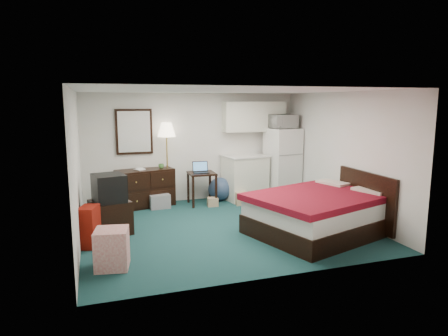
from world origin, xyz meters
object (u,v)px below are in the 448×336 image
object	(u,v)px
floor_lamp	(167,164)
suitcase	(89,227)
dresser	(145,188)
bed	(318,214)
tv_stand	(111,217)
fridge	(282,163)
desk	(202,188)
kitchen_counter	(245,178)

from	to	relation	value
floor_lamp	suitcase	size ratio (longest dim) A/B	2.80
dresser	bed	bearing A→B (deg)	-60.45
bed	tv_stand	size ratio (longest dim) A/B	3.41
dresser	fridge	bearing A→B (deg)	-17.19
fridge	bed	xyz separation A→B (m)	(-0.60, -2.63, -0.49)
fridge	bed	distance (m)	2.74
floor_lamp	desk	xyz separation A→B (m)	(0.72, -0.32, -0.56)
desk	bed	size ratio (longest dim) A/B	0.33
fridge	suitcase	bearing A→B (deg)	-163.46
suitcase	kitchen_counter	bearing A→B (deg)	51.14
floor_lamp	suitcase	distance (m)	2.93
dresser	kitchen_counter	distance (m)	2.34
bed	fridge	bearing A→B (deg)	59.68
desk	dresser	bearing A→B (deg)	169.69
kitchen_counter	fridge	distance (m)	0.98
bed	suitcase	xyz separation A→B (m)	(-3.83, 0.59, -0.02)
dresser	floor_lamp	world-z (taller)	floor_lamp
kitchen_counter	floor_lamp	bearing A→B (deg)	167.34
kitchen_counter	bed	world-z (taller)	kitchen_counter
dresser	floor_lamp	bearing A→B (deg)	-5.84
desk	suitcase	xyz separation A→B (m)	(-2.41, -2.00, -0.04)
floor_lamp	tv_stand	size ratio (longest dim) A/B	2.85
kitchen_counter	suitcase	bearing A→B (deg)	-156.48
bed	tv_stand	world-z (taller)	bed
floor_lamp	desk	distance (m)	0.96
bed	tv_stand	xyz separation A→B (m)	(-3.48, 1.15, -0.06)
fridge	suitcase	world-z (taller)	fridge
desk	tv_stand	bearing A→B (deg)	-143.98
desk	kitchen_counter	distance (m)	1.13
dresser	fridge	size ratio (longest dim) A/B	0.73
tv_stand	floor_lamp	bearing A→B (deg)	34.22
floor_lamp	desk	bearing A→B (deg)	-23.88
dresser	desk	bearing A→B (deg)	-24.88
floor_lamp	fridge	world-z (taller)	floor_lamp
floor_lamp	bed	size ratio (longest dim) A/B	0.84
desk	kitchen_counter	size ratio (longest dim) A/B	0.72
dresser	suitcase	size ratio (longest dim) A/B	1.85
tv_stand	suitcase	xyz separation A→B (m)	(-0.35, -0.56, 0.03)
desk	fridge	distance (m)	2.08
suitcase	floor_lamp	bearing A→B (deg)	73.20
tv_stand	dresser	bearing A→B (deg)	45.54
bed	tv_stand	bearing A→B (deg)	144.18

